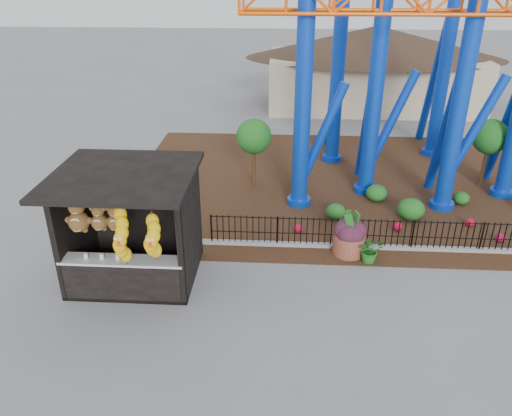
# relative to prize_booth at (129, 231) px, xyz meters

# --- Properties ---
(ground) EXTENTS (120.00, 120.00, 0.00)m
(ground) POSITION_rel_prize_booth_xyz_m (3.00, -0.91, -1.53)
(ground) COLOR slate
(ground) RESTS_ON ground
(mulch_bed) EXTENTS (18.00, 12.00, 0.02)m
(mulch_bed) POSITION_rel_prize_booth_xyz_m (7.00, 7.09, -1.52)
(mulch_bed) COLOR #331E11
(mulch_bed) RESTS_ON ground
(curb) EXTENTS (18.00, 0.18, 0.12)m
(curb) POSITION_rel_prize_booth_xyz_m (7.00, 2.09, -1.47)
(curb) COLOR gray
(curb) RESTS_ON ground
(prize_booth) EXTENTS (3.50, 3.40, 3.12)m
(prize_booth) POSITION_rel_prize_booth_xyz_m (0.00, 0.00, 0.00)
(prize_booth) COLOR black
(prize_booth) RESTS_ON ground
(picket_fence) EXTENTS (12.20, 0.06, 1.00)m
(picket_fence) POSITION_rel_prize_booth_xyz_m (7.90, 2.09, -1.03)
(picket_fence) COLOR black
(picket_fence) RESTS_ON ground
(roller_coaster) EXTENTS (11.00, 6.37, 10.82)m
(roller_coaster) POSITION_rel_prize_booth_xyz_m (8.12, 7.32, 4.91)
(roller_coaster) COLOR #0B3AC3
(roller_coaster) RESTS_ON ground
(terracotta_planter) EXTENTS (1.01, 1.01, 0.63)m
(terracotta_planter) POSITION_rel_prize_booth_xyz_m (5.91, 1.79, -1.22)
(terracotta_planter) COLOR brown
(terracotta_planter) RESTS_ON ground
(planter_foliage) EXTENTS (0.70, 0.70, 0.64)m
(planter_foliage) POSITION_rel_prize_booth_xyz_m (5.91, 1.79, -0.58)
(planter_foliage) COLOR #371626
(planter_foliage) RESTS_ON terracotta_planter
(potted_plant) EXTENTS (0.81, 0.73, 0.80)m
(potted_plant) POSITION_rel_prize_booth_xyz_m (6.46, 1.37, -1.13)
(potted_plant) COLOR #2C5619
(potted_plant) RESTS_ON ground
(landscaping) EXTENTS (8.38, 3.30, 0.71)m
(landscaping) POSITION_rel_prize_booth_xyz_m (8.35, 4.58, -1.22)
(landscaping) COLOR #1B591A
(landscaping) RESTS_ON mulch_bed
(pavilion) EXTENTS (15.00, 15.00, 4.80)m
(pavilion) POSITION_rel_prize_booth_xyz_m (9.00, 19.09, 1.54)
(pavilion) COLOR #BFAD8C
(pavilion) RESTS_ON ground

